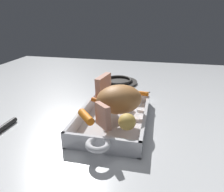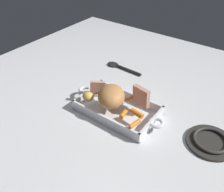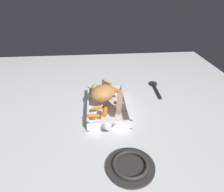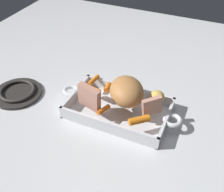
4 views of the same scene
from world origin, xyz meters
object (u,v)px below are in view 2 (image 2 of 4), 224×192
Objects in this scene: baby_carrot_northwest at (137,113)px; baby_carrot_center_right at (123,114)px; roast_slice_thick at (141,96)px; potato_corner at (88,97)px; baby_carrot_southwest at (131,98)px; serving_spoon at (120,67)px; stove_burner_rear at (210,141)px; baby_carrot_southeast at (109,87)px; pork_roast at (111,96)px; baby_carrot_long at (135,124)px; roasting_dish at (118,109)px; roast_slice_outer at (97,88)px.

baby_carrot_northwest is 1.41× the size of baby_carrot_center_right.
roast_slice_thick is 1.60× the size of potato_corner.
baby_carrot_center_right reaches higher than baby_carrot_southwest.
baby_carrot_southwest is (0.05, -0.00, -0.03)m from roast_slice_thick.
serving_spoon is at bearing -47.61° from baby_carrot_southwest.
stove_burner_rear is at bearing 158.74° from serving_spoon.
baby_carrot_southwest is at bearing 134.64° from serving_spoon.
baby_carrot_southeast is at bearing -0.97° from baby_carrot_southwest.
pork_roast is 0.40m from serving_spoon.
roast_slice_thick is (-0.10, -0.08, -0.00)m from pork_roast.
pork_roast is 0.11m from baby_carrot_southeast.
pork_roast is 0.13m from roast_slice_thick.
baby_carrot_long is 0.52m from serving_spoon.
roasting_dish is 0.39m from serving_spoon.
roast_slice_thick reaches higher than baby_carrot_long.
stove_burner_rear is at bearing -166.87° from potato_corner.
baby_carrot_long is (-0.05, 0.13, -0.03)m from roast_slice_thick.
baby_carrot_southwest is 0.12m from baby_carrot_center_right.
stove_burner_rear is at bearing 179.78° from baby_carrot_southeast.
potato_corner is 0.53m from stove_burner_rear.
roast_slice_thick is at bearing 176.00° from baby_carrot_southwest.
roast_slice_thick is at bearing -165.94° from roast_slice_outer.
roasting_dish is at bearing -9.00° from baby_carrot_northwest.
roast_slice_outer is 1.22× the size of baby_carrot_southwest.
roast_slice_thick is 2.01× the size of baby_carrot_center_right.
potato_corner reaches higher than baby_carrot_southeast.
roasting_dish is 5.37× the size of roast_slice_thick.
baby_carrot_center_right is (-0.04, 0.11, 0.00)m from baby_carrot_southwest.
roast_slice_thick is 0.36× the size of serving_spoon.
roast_slice_outer reaches higher than baby_carrot_long.
serving_spoon is (0.19, -0.34, -0.08)m from pork_roast.
baby_carrot_northwest is at bearing 15.16° from stove_burner_rear.
roast_slice_thick reaches higher than baby_carrot_center_right.
pork_roast is 2.45× the size of baby_carrot_northwest.
pork_roast reaches higher than roasting_dish.
roasting_dish is at bearing 125.43° from serving_spoon.
baby_carrot_southeast is 0.49m from stove_burner_rear.
baby_carrot_southeast is at bearing -47.27° from pork_roast.
roast_slice_thick reaches higher than potato_corner.
baby_carrot_northwest is at bearing 135.37° from serving_spoon.
roast_slice_outer is 0.35× the size of stove_burner_rear.
baby_carrot_long is at bearing 128.01° from baby_carrot_southwest.
potato_corner is (0.02, 0.12, 0.01)m from baby_carrot_southeast.
pork_roast is at bearing -18.97° from baby_carrot_long.
baby_carrot_southwest is (-0.03, -0.06, 0.04)m from roasting_dish.
pork_roast is 0.43m from stove_burner_rear.
baby_carrot_center_right is (0.04, 0.03, -0.00)m from baby_carrot_northwest.
baby_carrot_northwest is 0.47m from serving_spoon.
roast_slice_outer is 0.06m from baby_carrot_southeast.
roast_slice_thick reaches higher than baby_carrot_southwest.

